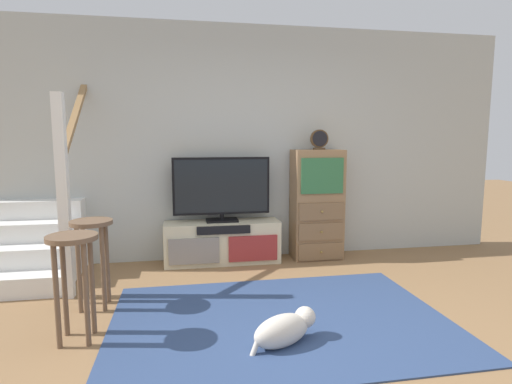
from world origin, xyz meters
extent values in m
plane|color=olive|center=(0.00, 0.00, 0.00)|extent=(20.00, 20.00, 0.00)
cube|color=#B2B7B2|center=(0.00, 2.46, 1.35)|extent=(6.40, 0.12, 2.70)
cube|color=navy|center=(0.00, 0.60, 0.01)|extent=(2.60, 1.80, 0.01)
cube|color=beige|center=(-0.30, 2.20, 0.24)|extent=(1.30, 0.36, 0.48)
cube|color=gray|center=(-0.63, 2.01, 0.20)|extent=(0.55, 0.02, 0.29)
cube|color=maroon|center=(0.03, 2.01, 0.20)|extent=(0.55, 0.02, 0.29)
cube|color=black|center=(-0.30, 2.01, 0.42)|extent=(0.59, 0.02, 0.09)
cube|color=black|center=(-0.30, 2.22, 0.49)|extent=(0.36, 0.22, 0.02)
cylinder|color=black|center=(-0.30, 2.22, 0.53)|extent=(0.05, 0.05, 0.06)
cube|color=black|center=(-0.30, 2.22, 0.88)|extent=(1.09, 0.05, 0.64)
cube|color=black|center=(-0.30, 2.19, 0.88)|extent=(1.04, 0.01, 0.59)
cube|color=#93704C|center=(0.82, 2.21, 0.64)|extent=(0.58, 0.34, 1.28)
cube|color=brown|center=(0.82, 2.03, 0.12)|extent=(0.53, 0.02, 0.20)
sphere|color=olive|center=(0.82, 2.01, 0.12)|extent=(0.03, 0.03, 0.03)
cube|color=brown|center=(0.82, 2.03, 0.35)|extent=(0.53, 0.02, 0.20)
sphere|color=olive|center=(0.82, 2.01, 0.35)|extent=(0.03, 0.03, 0.03)
cube|color=brown|center=(0.82, 2.03, 0.59)|extent=(0.53, 0.02, 0.20)
sphere|color=olive|center=(0.82, 2.01, 0.59)|extent=(0.03, 0.03, 0.03)
cube|color=#337042|center=(0.82, 2.03, 0.99)|extent=(0.49, 0.02, 0.40)
cube|color=#4C3823|center=(0.83, 2.19, 1.29)|extent=(0.12, 0.08, 0.02)
cylinder|color=brown|center=(0.83, 2.19, 1.41)|extent=(0.21, 0.04, 0.21)
cylinder|color=black|center=(0.83, 2.16, 1.41)|extent=(0.18, 0.01, 0.18)
cube|color=white|center=(-2.25, 1.53, 0.10)|extent=(0.90, 0.26, 0.19)
cube|color=white|center=(-2.25, 1.79, 0.19)|extent=(0.90, 0.26, 0.38)
cube|color=white|center=(-2.25, 2.05, 0.29)|extent=(0.90, 0.26, 0.57)
cube|color=white|center=(-2.25, 2.31, 0.38)|extent=(0.90, 0.26, 0.76)
cube|color=white|center=(-2.25, 2.57, 0.47)|extent=(0.90, 0.26, 0.95)
cube|color=white|center=(-1.75, 1.40, 0.90)|extent=(0.09, 0.09, 1.80)
cube|color=#9E7547|center=(-1.75, 2.05, 1.70)|extent=(0.06, 1.33, 0.99)
cylinder|color=brown|center=(-1.57, 0.46, 0.36)|extent=(0.04, 0.04, 0.72)
cylinder|color=brown|center=(-1.39, 0.46, 0.36)|extent=(0.04, 0.04, 0.72)
cylinder|color=brown|center=(-1.57, 0.65, 0.36)|extent=(0.04, 0.04, 0.72)
cylinder|color=brown|center=(-1.39, 0.65, 0.36)|extent=(0.04, 0.04, 0.72)
cylinder|color=brown|center=(-1.48, 0.56, 0.74)|extent=(0.34, 0.34, 0.03)
cylinder|color=brown|center=(-1.57, 1.04, 0.36)|extent=(0.04, 0.04, 0.71)
cylinder|color=brown|center=(-1.38, 1.04, 0.36)|extent=(0.04, 0.04, 0.71)
cylinder|color=brown|center=(-1.57, 1.23, 0.36)|extent=(0.04, 0.04, 0.71)
cylinder|color=brown|center=(-1.38, 1.23, 0.36)|extent=(0.04, 0.04, 0.71)
cylinder|color=brown|center=(-1.48, 1.14, 0.73)|extent=(0.34, 0.34, 0.03)
ellipsoid|color=beige|center=(-0.08, 0.22, 0.11)|extent=(0.48, 0.36, 0.22)
sphere|color=beige|center=(0.11, 0.31, 0.15)|extent=(0.15, 0.15, 0.15)
cylinder|color=beige|center=(-0.27, 0.14, 0.08)|extent=(0.11, 0.07, 0.16)
camera|label=1|loc=(-0.72, -2.34, 1.41)|focal=28.63mm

